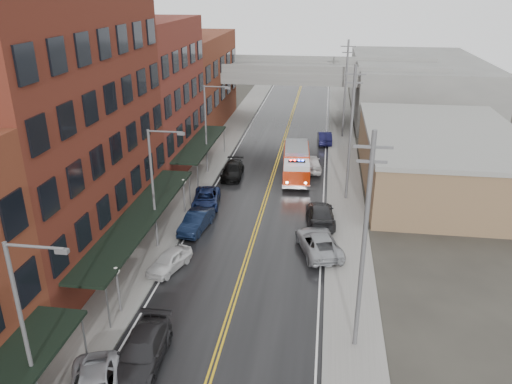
{
  "coord_description": "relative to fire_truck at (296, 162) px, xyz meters",
  "views": [
    {
      "loc": [
        4.99,
        -7.15,
        18.01
      ],
      "look_at": [
        -0.09,
        28.46,
        3.0
      ],
      "focal_mm": 35.0,
      "sensor_mm": 36.0,
      "label": 1
    }
  ],
  "objects": [
    {
      "name": "road",
      "position": [
        -2.33,
        -10.02,
        -1.58
      ],
      "size": [
        11.0,
        160.0,
        0.02
      ],
      "primitive_type": "cube",
      "color": "black",
      "rests_on": "ground"
    },
    {
      "name": "sidewalk_left",
      "position": [
        -9.63,
        -10.02,
        -1.51
      ],
      "size": [
        3.0,
        160.0,
        0.15
      ],
      "primitive_type": "cube",
      "color": "slate",
      "rests_on": "ground"
    },
    {
      "name": "sidewalk_right",
      "position": [
        4.97,
        -10.02,
        -1.51
      ],
      "size": [
        3.0,
        160.0,
        0.15
      ],
      "primitive_type": "cube",
      "color": "slate",
      "rests_on": "ground"
    },
    {
      "name": "curb_left",
      "position": [
        -7.98,
        -10.02,
        -1.51
      ],
      "size": [
        0.3,
        160.0,
        0.15
      ],
      "primitive_type": "cube",
      "color": "gray",
      "rests_on": "ground"
    },
    {
      "name": "curb_right",
      "position": [
        3.32,
        -10.02,
        -1.51
      ],
      "size": [
        0.3,
        160.0,
        0.15
      ],
      "primitive_type": "cube",
      "color": "gray",
      "rests_on": "ground"
    },
    {
      "name": "brick_building_b",
      "position": [
        -15.63,
        -17.02,
        7.41
      ],
      "size": [
        9.0,
        20.0,
        18.0
      ],
      "primitive_type": "cube",
      "color": "#591E17",
      "rests_on": "ground"
    },
    {
      "name": "brick_building_c",
      "position": [
        -15.63,
        0.48,
        5.91
      ],
      "size": [
        9.0,
        15.0,
        15.0
      ],
      "primitive_type": "cube",
      "color": "maroon",
      "rests_on": "ground"
    },
    {
      "name": "brick_building_far",
      "position": [
        -15.63,
        17.98,
        4.41
      ],
      "size": [
        9.0,
        20.0,
        12.0
      ],
      "primitive_type": "cube",
      "color": "brown",
      "rests_on": "ground"
    },
    {
      "name": "tan_building",
      "position": [
        13.67,
        -0.02,
        0.91
      ],
      "size": [
        14.0,
        22.0,
        5.0
      ],
      "primitive_type": "cube",
      "color": "#826146",
      "rests_on": "ground"
    },
    {
      "name": "right_far_block",
      "position": [
        15.67,
        29.98,
        2.41
      ],
      "size": [
        18.0,
        30.0,
        8.0
      ],
      "primitive_type": "cube",
      "color": "slate",
      "rests_on": "ground"
    },
    {
      "name": "awning_1",
      "position": [
        -9.82,
        -17.02,
        1.4
      ],
      "size": [
        2.6,
        18.0,
        3.09
      ],
      "color": "black",
      "rests_on": "ground"
    },
    {
      "name": "awning_2",
      "position": [
        -9.82,
        0.48,
        1.4
      ],
      "size": [
        2.6,
        13.0,
        3.09
      ],
      "color": "black",
      "rests_on": "ground"
    },
    {
      "name": "globe_lamp_1",
      "position": [
        -8.73,
        -24.02,
        0.72
      ],
      "size": [
        0.44,
        0.44,
        3.12
      ],
      "color": "#59595B",
      "rests_on": "ground"
    },
    {
      "name": "globe_lamp_2",
      "position": [
        -8.73,
        -10.02,
        0.72
      ],
      "size": [
        0.44,
        0.44,
        3.12
      ],
      "color": "#59595B",
      "rests_on": "ground"
    },
    {
      "name": "street_lamp_0",
      "position": [
        -8.88,
        -32.02,
        3.6
      ],
      "size": [
        2.64,
        0.22,
        9.0
      ],
      "color": "#59595B",
      "rests_on": "ground"
    },
    {
      "name": "street_lamp_1",
      "position": [
        -8.88,
        -16.02,
        3.6
      ],
      "size": [
        2.64,
        0.22,
        9.0
      ],
      "color": "#59595B",
      "rests_on": "ground"
    },
    {
      "name": "street_lamp_2",
      "position": [
        -8.88,
        -0.02,
        3.6
      ],
      "size": [
        2.64,
        0.22,
        9.0
      ],
      "color": "#59595B",
      "rests_on": "ground"
    },
    {
      "name": "utility_pole_0",
      "position": [
        4.87,
        -25.02,
        4.72
      ],
      "size": [
        1.8,
        0.24,
        12.0
      ],
      "color": "#59595B",
      "rests_on": "ground"
    },
    {
      "name": "utility_pole_1",
      "position": [
        4.87,
        -5.02,
        4.72
      ],
      "size": [
        1.8,
        0.24,
        12.0
      ],
      "color": "#59595B",
      "rests_on": "ground"
    },
    {
      "name": "utility_pole_2",
      "position": [
        4.87,
        14.98,
        4.72
      ],
      "size": [
        1.8,
        0.24,
        12.0
      ],
      "color": "#59595B",
      "rests_on": "ground"
    },
    {
      "name": "overpass",
      "position": [
        -2.33,
        21.98,
        4.4
      ],
      "size": [
        40.0,
        10.0,
        7.5
      ],
      "color": "slate",
      "rests_on": "ground"
    },
    {
      "name": "fire_truck",
      "position": [
        0.0,
        0.0,
        0.0
      ],
      "size": [
        3.69,
        8.2,
        2.93
      ],
      "rotation": [
        0.0,
        0.0,
        0.07
      ],
      "color": "#9F2107",
      "rests_on": "ground"
    },
    {
      "name": "parked_car_left_3",
      "position": [
        -5.93,
        -27.95,
        -0.82
      ],
      "size": [
        2.35,
        5.39,
        1.54
      ],
      "primitive_type": "imported",
      "rotation": [
        0.0,
        0.0,
        0.04
      ],
      "color": "black",
      "rests_on": "ground"
    },
    {
      "name": "parked_car_left_4",
      "position": [
        -7.33,
        -18.82,
        -0.93
      ],
      "size": [
        2.71,
        4.17,
        1.32
      ],
      "primitive_type": "imported",
      "rotation": [
        0.0,
        0.0,
        -0.32
      ],
      "color": "silver",
      "rests_on": "ground"
    },
    {
      "name": "parked_car_left_5",
      "position": [
        -7.0,
        -12.82,
        -0.85
      ],
      "size": [
        2.14,
        4.64,
        1.47
      ],
      "primitive_type": "imported",
      "rotation": [
        0.0,
        0.0,
        -0.13
      ],
      "color": "black",
      "rests_on": "ground"
    },
    {
      "name": "parked_car_left_6",
      "position": [
        -7.33,
        -8.13,
        -0.92
      ],
      "size": [
        2.87,
        5.09,
        1.34
      ],
      "primitive_type": "imported",
      "rotation": [
        0.0,
        0.0,
        0.14
      ],
      "color": "#131F47",
      "rests_on": "ground"
    },
    {
      "name": "parked_car_left_7",
      "position": [
        -6.33,
        -0.82,
        -0.88
      ],
      "size": [
        2.21,
        4.96,
        1.41
      ],
      "primitive_type": "imported",
      "rotation": [
        0.0,
        0.0,
        0.05
      ],
      "color": "black",
      "rests_on": "ground"
    },
    {
      "name": "parked_car_right_0",
      "position": [
        2.64,
        -15.0,
        -0.82
      ],
      "size": [
        4.04,
        6.0,
        1.53
      ],
      "primitive_type": "imported",
      "rotation": [
        0.0,
        0.0,
        3.44
      ],
      "color": "#95979C",
      "rests_on": "ground"
    },
    {
      "name": "parked_car_right_1",
      "position": [
        2.67,
        -10.22,
        -0.8
      ],
      "size": [
        2.7,
        5.6,
        1.57
      ],
      "primitive_type": "imported",
      "rotation": [
        0.0,
        0.0,
        3.24
      ],
      "color": "black",
      "rests_on": "ground"
    },
    {
      "name": "parked_car_right_2",
      "position": [
        1.4,
        2.3,
        -0.77
      ],
      "size": [
        2.6,
        5.03,
        1.64
      ],
      "primitive_type": "imported",
      "rotation": [
        0.0,
        0.0,
        3.29
      ],
      "color": "silver",
      "rests_on": "ground"
    },
    {
      "name": "parked_car_right_3",
      "position": [
        2.67,
        12.18,
        -0.84
      ],
      "size": [
        1.91,
        4.63,
        1.49
      ],
      "primitive_type": "imported",
      "rotation": [
        0.0,
        0.0,
        3.22
      ],
      "color": "black",
      "rests_on": "ground"
    }
  ]
}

